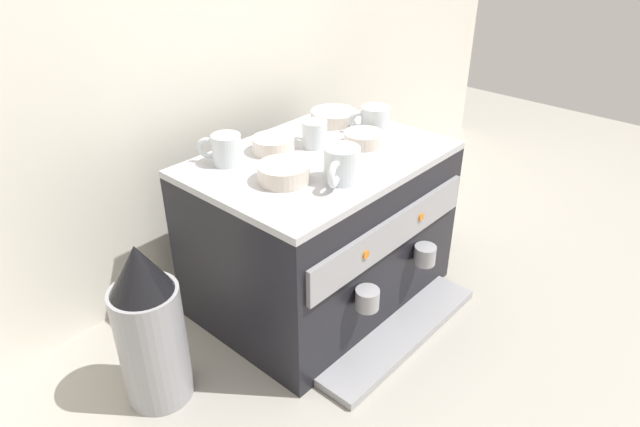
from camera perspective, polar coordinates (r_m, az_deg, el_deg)
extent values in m
plane|color=#9E998E|center=(1.62, 0.00, -7.97)|extent=(4.00, 4.00, 0.00)
cube|color=silver|center=(1.63, -9.65, 10.97)|extent=(2.80, 0.03, 0.96)
cube|color=black|center=(1.51, 0.00, -1.85)|extent=(0.63, 0.45, 0.41)
cube|color=#B7B7BC|center=(1.41, 0.00, 5.51)|extent=(0.63, 0.45, 0.02)
cube|color=#939399|center=(1.34, 7.30, -2.03)|extent=(0.58, 0.01, 0.09)
cylinder|color=orange|center=(1.26, 4.63, -4.13)|extent=(0.02, 0.01, 0.02)
cylinder|color=orange|center=(1.42, 10.13, -0.35)|extent=(0.02, 0.01, 0.02)
cube|color=#939399|center=(1.49, 8.01, -11.83)|extent=(0.54, 0.12, 0.02)
cylinder|color=#939399|center=(1.31, 4.77, -8.56)|extent=(0.06, 0.06, 0.05)
cylinder|color=#939399|center=(1.48, 10.51, -4.12)|extent=(0.06, 0.06, 0.05)
cylinder|color=silver|center=(1.26, 2.19, 4.98)|extent=(0.08, 0.08, 0.08)
torus|color=silver|center=(1.22, 1.46, 3.96)|extent=(0.06, 0.04, 0.06)
cylinder|color=silver|center=(1.44, -0.55, 8.02)|extent=(0.06, 0.06, 0.07)
torus|color=silver|center=(1.48, -1.33, 8.57)|extent=(0.03, 0.05, 0.05)
cylinder|color=silver|center=(1.36, -9.36, 6.38)|extent=(0.07, 0.07, 0.07)
torus|color=silver|center=(1.38, -11.23, 6.48)|extent=(0.04, 0.05, 0.05)
cylinder|color=silver|center=(1.55, 5.72, 9.41)|extent=(0.08, 0.08, 0.07)
torus|color=silver|center=(1.54, 3.86, 9.37)|extent=(0.05, 0.04, 0.05)
cylinder|color=beige|center=(1.27, -3.68, 4.12)|extent=(0.12, 0.12, 0.04)
cylinder|color=beige|center=(1.28, -3.65, 3.51)|extent=(0.07, 0.07, 0.01)
cylinder|color=beige|center=(1.42, -4.73, 6.94)|extent=(0.11, 0.11, 0.04)
cylinder|color=beige|center=(1.43, -4.70, 6.42)|extent=(0.06, 0.06, 0.01)
cylinder|color=beige|center=(1.46, 4.40, 7.53)|extent=(0.10, 0.10, 0.03)
cylinder|color=beige|center=(1.47, 4.38, 7.07)|extent=(0.06, 0.06, 0.01)
cylinder|color=beige|center=(1.61, 1.39, 9.72)|extent=(0.13, 0.13, 0.03)
cylinder|color=beige|center=(1.61, 1.38, 9.30)|extent=(0.07, 0.07, 0.01)
cylinder|color=#939399|center=(1.30, -16.47, -12.50)|extent=(0.15, 0.15, 0.29)
cone|color=black|center=(1.18, -17.84, -5.33)|extent=(0.13, 0.13, 0.11)
cylinder|color=#B7B7BC|center=(1.93, 9.76, 0.45)|extent=(0.10, 0.10, 0.12)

